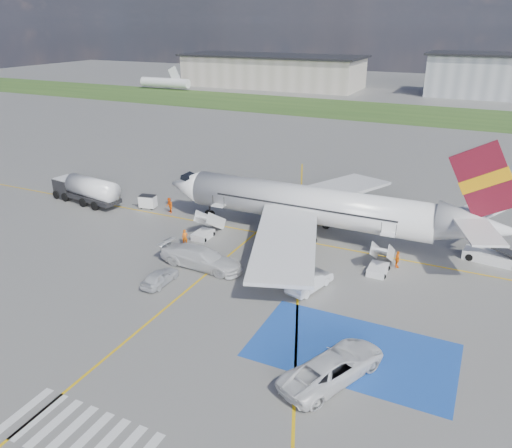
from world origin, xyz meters
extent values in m
plane|color=#60605E|center=(0.00, 0.00, 0.00)|extent=(400.00, 400.00, 0.00)
cube|color=#2D4C1E|center=(0.00, 95.00, 0.01)|extent=(400.00, 30.00, 0.01)
cube|color=gold|center=(0.00, 12.00, 0.01)|extent=(120.00, 0.20, 0.01)
cube|color=gold|center=(-5.00, -10.00, 0.01)|extent=(0.20, 60.00, 0.01)
cube|color=gold|center=(0.00, 12.00, 0.01)|extent=(20.71, 56.45, 0.01)
cube|color=#1B46A3|center=(10.00, -4.00, 0.01)|extent=(14.00, 8.00, 0.01)
cube|color=silver|center=(-6.00, -18.00, 0.01)|extent=(0.60, 4.00, 0.01)
cube|color=silver|center=(-4.80, -18.00, 0.01)|extent=(0.60, 4.00, 0.01)
cube|color=silver|center=(-3.60, -18.00, 0.01)|extent=(0.60, 4.00, 0.01)
cube|color=silver|center=(-2.40, -18.00, 0.01)|extent=(0.60, 4.00, 0.01)
cube|color=silver|center=(-1.20, -18.00, 0.01)|extent=(0.60, 4.00, 0.01)
cube|color=silver|center=(0.00, -18.00, 0.01)|extent=(0.60, 4.00, 0.01)
cube|color=#9C9586|center=(-55.00, 130.00, 5.00)|extent=(60.00, 22.00, 10.00)
cylinder|color=silver|center=(0.00, 14.00, 3.40)|extent=(26.00, 3.90, 3.90)
cone|color=silver|center=(-15.00, 14.00, 3.40)|extent=(4.00, 3.90, 3.90)
cube|color=black|center=(-14.40, 14.00, 4.45)|extent=(1.67, 1.90, 0.82)
cone|color=silver|center=(16.20, 14.00, 3.80)|extent=(6.50, 3.90, 3.90)
cube|color=silver|center=(1.00, 5.50, 2.80)|extent=(9.86, 15.95, 1.40)
cube|color=silver|center=(1.00, 22.50, 2.80)|extent=(9.86, 15.95, 1.40)
cylinder|color=#38383A|center=(0.00, 8.40, 1.40)|extent=(3.40, 2.10, 2.10)
cylinder|color=#38383A|center=(0.00, 19.60, 1.40)|extent=(3.40, 2.10, 2.10)
cube|color=maroon|center=(16.50, 14.00, 8.20)|extent=(6.62, 0.30, 7.45)
cube|color=orange|center=(16.50, 14.00, 8.20)|extent=(4.36, 0.40, 3.08)
cube|color=silver|center=(16.80, 10.80, 4.50)|extent=(4.73, 5.95, 0.49)
cube|color=silver|center=(16.80, 17.20, 4.50)|extent=(4.73, 5.95, 0.49)
cube|color=black|center=(0.00, 12.04, 3.75)|extent=(19.50, 0.04, 0.18)
cube|color=black|center=(0.00, 15.96, 3.75)|extent=(19.50, 0.04, 0.18)
cube|color=silver|center=(-9.50, 9.85, 1.45)|extent=(1.40, 3.73, 2.32)
cube|color=silver|center=(-9.50, 11.75, 2.50)|extent=(1.40, 1.00, 0.12)
cylinder|color=black|center=(-10.20, 11.75, 3.05)|extent=(0.06, 0.06, 1.10)
cylinder|color=black|center=(-8.80, 11.75, 3.05)|extent=(0.06, 0.06, 1.10)
cube|color=silver|center=(-9.50, 8.25, 0.35)|extent=(1.60, 2.40, 0.70)
cube|color=silver|center=(9.00, 9.85, 1.45)|extent=(1.40, 3.73, 2.32)
cube|color=silver|center=(9.00, 11.75, 2.50)|extent=(1.40, 1.00, 0.12)
cylinder|color=black|center=(8.30, 11.75, 3.05)|extent=(0.06, 0.06, 1.10)
cylinder|color=black|center=(9.70, 11.75, 3.05)|extent=(0.06, 0.06, 1.10)
cube|color=silver|center=(9.00, 8.25, 0.35)|extent=(1.60, 2.40, 0.70)
cube|color=black|center=(-32.16, 12.06, 1.26)|extent=(2.89, 2.89, 2.53)
cylinder|color=silver|center=(-27.05, 11.27, 2.20)|extent=(7.77, 3.64, 2.53)
cube|color=black|center=(-27.05, 11.27, 0.93)|extent=(7.77, 3.64, 0.55)
cube|color=silver|center=(-20.27, 13.19, 0.84)|extent=(2.16, 1.52, 1.39)
cube|color=black|center=(-20.27, 13.19, 1.58)|extent=(2.05, 1.41, 0.12)
cube|color=silver|center=(18.49, 15.17, 0.46)|extent=(5.68, 2.53, 0.92)
cube|color=black|center=(19.85, 14.99, 1.26)|extent=(3.73, 1.83, 1.02)
imported|color=#B5B7BD|center=(-7.71, -1.93, 0.68)|extent=(1.72, 4.04, 1.36)
imported|color=silver|center=(4.38, 2.82, 0.81)|extent=(3.00, 5.21, 1.62)
imported|color=silver|center=(9.63, -7.35, 1.15)|extent=(5.10, 6.76, 2.30)
imported|color=silver|center=(-6.18, 2.46, 1.24)|extent=(6.46, 2.94, 2.48)
imported|color=orange|center=(-10.23, 5.96, 0.83)|extent=(0.72, 0.61, 1.66)
imported|color=#F15A0C|center=(-16.92, 12.91, 0.94)|extent=(1.16, 1.15, 1.89)
imported|color=orange|center=(10.35, 10.18, 0.81)|extent=(0.74, 1.03, 1.63)
camera|label=1|loc=(16.30, -32.97, 21.40)|focal=35.00mm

